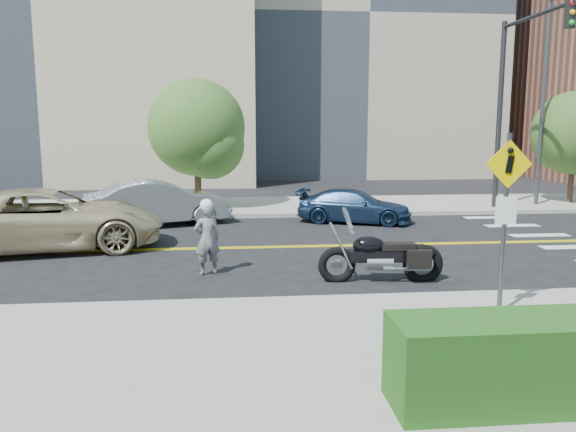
% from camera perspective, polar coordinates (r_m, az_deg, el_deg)
% --- Properties ---
extents(ground_plane, '(120.00, 120.00, 0.00)m').
position_cam_1_polar(ground_plane, '(15.30, -4.69, -3.24)').
color(ground_plane, black).
rests_on(ground_plane, ground).
extents(sidewalk_near, '(60.00, 5.00, 0.15)m').
position_cam_1_polar(sidewalk_near, '(8.10, -3.80, -13.99)').
color(sidewalk_near, '#9E9B91').
rests_on(sidewalk_near, ground_plane).
extents(sidewalk_far, '(60.00, 5.00, 0.15)m').
position_cam_1_polar(sidewalk_far, '(22.67, -5.01, 0.95)').
color(sidewalk_far, '#9E9B91').
rests_on(sidewalk_far, ground_plane).
extents(building_mid, '(18.00, 14.00, 20.00)m').
position_cam_1_polar(building_mid, '(42.31, 5.97, 18.15)').
color(building_mid, '#A39984').
rests_on(building_mid, ground_plane).
extents(lamp_post, '(0.16, 0.16, 8.00)m').
position_cam_1_polar(lamp_post, '(24.70, 24.46, 10.33)').
color(lamp_post, '#4C4C51').
rests_on(lamp_post, sidewalk_far).
extents(traffic_light, '(0.28, 4.50, 7.00)m').
position_cam_1_polar(traffic_light, '(22.52, 21.88, 12.03)').
color(traffic_light, black).
rests_on(traffic_light, sidewalk_far).
extents(pedestrian_sign, '(0.78, 0.08, 3.00)m').
position_cam_1_polar(pedestrian_sign, '(9.78, 21.25, 0.90)').
color(pedestrian_sign, '#4C4C51').
rests_on(pedestrian_sign, sidewalk_near).
extents(motorcyclist, '(0.67, 0.55, 1.69)m').
position_cam_1_polar(motorcyclist, '(12.50, -8.21, -2.12)').
color(motorcyclist, silver).
rests_on(motorcyclist, ground).
extents(motorcycle, '(2.60, 0.92, 1.56)m').
position_cam_1_polar(motorcycle, '(11.99, 9.51, -2.94)').
color(motorcycle, black).
rests_on(motorcycle, ground).
extents(suv, '(6.35, 3.87, 1.65)m').
position_cam_1_polar(suv, '(16.17, -23.13, -0.31)').
color(suv, beige).
rests_on(suv, ground).
extents(parked_car_silver, '(4.90, 3.16, 1.52)m').
position_cam_1_polar(parked_car_silver, '(19.08, -13.02, 1.32)').
color(parked_car_silver, gray).
rests_on(parked_car_silver, ground).
extents(parked_car_blue, '(4.19, 2.77, 1.13)m').
position_cam_1_polar(parked_car_blue, '(19.35, 6.75, 1.00)').
color(parked_car_blue, navy).
rests_on(parked_car_blue, ground).
extents(tree_far_a, '(3.72, 3.72, 5.08)m').
position_cam_1_polar(tree_far_a, '(22.10, -9.27, 8.84)').
color(tree_far_a, '#382619').
rests_on(tree_far_a, ground).
extents(tree_far_b, '(3.41, 3.41, 4.71)m').
position_cam_1_polar(tree_far_b, '(26.01, 27.11, 7.51)').
color(tree_far_b, '#382619').
rests_on(tree_far_b, ground).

